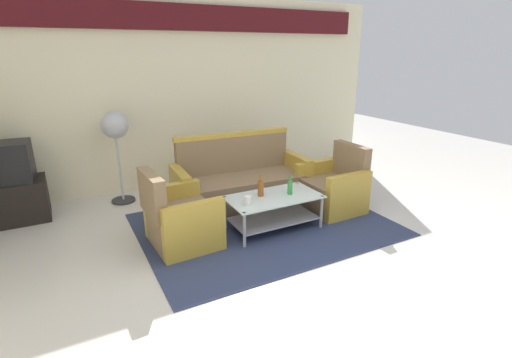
{
  "coord_description": "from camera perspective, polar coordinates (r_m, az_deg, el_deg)",
  "views": [
    {
      "loc": [
        -1.95,
        -2.69,
        2.03
      ],
      "look_at": [
        -0.04,
        0.9,
        0.65
      ],
      "focal_mm": 26.71,
      "sensor_mm": 36.0,
      "label": 1
    }
  ],
  "objects": [
    {
      "name": "bottle_brown",
      "position": [
        4.42,
        0.72,
        -1.35
      ],
      "size": [
        0.07,
        0.07,
        0.26
      ],
      "color": "brown",
      "rests_on": "coffee_table"
    },
    {
      "name": "coffee_table",
      "position": [
        4.5,
        2.62,
        -4.26
      ],
      "size": [
        1.1,
        0.6,
        0.4
      ],
      "color": "silver",
      "rests_on": "rug"
    },
    {
      "name": "tv_stand",
      "position": [
        5.57,
        -32.72,
        -2.88
      ],
      "size": [
        0.8,
        0.5,
        0.52
      ],
      "primitive_type": "cube",
      "color": "black",
      "rests_on": "ground"
    },
    {
      "name": "couch",
      "position": [
        5.15,
        -2.27,
        -0.68
      ],
      "size": [
        1.83,
        0.82,
        0.96
      ],
      "rotation": [
        0.0,
        0.0,
        3.09
      ],
      "color": "#7F6647",
      "rests_on": "rug"
    },
    {
      "name": "armchair_right",
      "position": [
        5.14,
        11.5,
        -1.44
      ],
      "size": [
        0.71,
        0.77,
        0.85
      ],
      "rotation": [
        0.0,
        0.0,
        1.59
      ],
      "color": "#7F6647",
      "rests_on": "rug"
    },
    {
      "name": "cup",
      "position": [
        4.2,
        -1.22,
        -3.21
      ],
      "size": [
        0.08,
        0.08,
        0.1
      ],
      "primitive_type": "cylinder",
      "color": "silver",
      "rests_on": "coffee_table"
    },
    {
      "name": "rug",
      "position": [
        4.69,
        1.29,
        -6.81
      ],
      "size": [
        2.91,
        2.19,
        0.01
      ],
      "primitive_type": "cube",
      "color": "#2D3856",
      "rests_on": "ground"
    },
    {
      "name": "bottle_green",
      "position": [
        4.49,
        5.11,
        -1.25
      ],
      "size": [
        0.06,
        0.06,
        0.23
      ],
      "color": "#2D8C38",
      "rests_on": "coffee_table"
    },
    {
      "name": "pedestal_fan",
      "position": [
        5.43,
        -20.34,
        6.82
      ],
      "size": [
        0.36,
        0.36,
        1.27
      ],
      "color": "#2D2D33",
      "rests_on": "ground"
    },
    {
      "name": "ground_plane",
      "position": [
        3.89,
        6.93,
        -12.83
      ],
      "size": [
        14.0,
        14.0,
        0.0
      ],
      "primitive_type": "plane",
      "color": "beige"
    },
    {
      "name": "television",
      "position": [
        5.43,
        -33.64,
        2.05
      ],
      "size": [
        0.63,
        0.49,
        0.48
      ],
      "rotation": [
        0.0,
        0.0,
        3.06
      ],
      "color": "black",
      "rests_on": "tv_stand"
    },
    {
      "name": "armchair_left",
      "position": [
        4.22,
        -11.34,
        -6.03
      ],
      "size": [
        0.73,
        0.79,
        0.85
      ],
      "rotation": [
        0.0,
        0.0,
        -1.52
      ],
      "color": "#7F6647",
      "rests_on": "rug"
    },
    {
      "name": "wall_back",
      "position": [
        6.09,
        -9.46,
        13.31
      ],
      "size": [
        6.52,
        0.19,
        2.8
      ],
      "color": "beige",
      "rests_on": "ground"
    }
  ]
}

